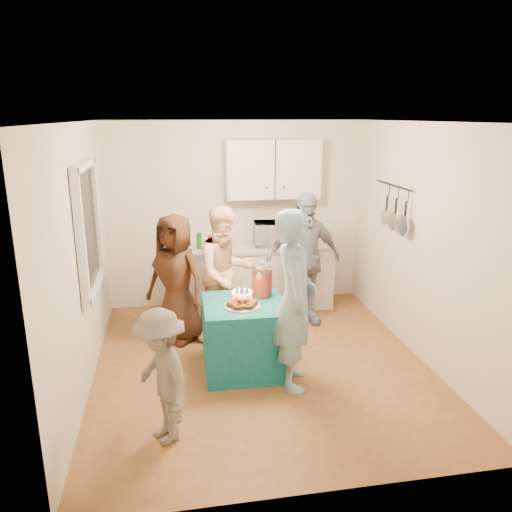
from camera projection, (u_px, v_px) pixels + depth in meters
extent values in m
plane|color=brown|center=(261.00, 364.00, 5.54)|extent=(4.00, 4.00, 0.00)
plane|color=white|center=(262.00, 122.00, 4.83)|extent=(4.00, 4.00, 0.00)
plane|color=silver|center=(236.00, 215.00, 7.08)|extent=(3.60, 3.60, 0.00)
plane|color=silver|center=(81.00, 260.00, 4.88)|extent=(4.00, 4.00, 0.00)
plane|color=silver|center=(422.00, 244.00, 5.48)|extent=(4.00, 4.00, 0.00)
cube|color=black|center=(87.00, 228.00, 5.10)|extent=(0.04, 1.00, 1.20)
cube|color=white|center=(253.00, 279.00, 7.06)|extent=(2.20, 0.58, 0.86)
cube|color=beige|center=(253.00, 248.00, 6.94)|extent=(2.24, 0.62, 0.05)
cube|color=white|center=(273.00, 169.00, 6.84)|extent=(1.30, 0.30, 0.80)
cube|color=black|center=(390.00, 206.00, 6.05)|extent=(0.12, 1.00, 0.60)
imported|color=white|center=(275.00, 234.00, 6.94)|extent=(0.63, 0.46, 0.33)
cube|color=#10656E|center=(244.00, 336.00, 5.34)|extent=(0.87, 0.87, 0.76)
cylinder|color=red|center=(262.00, 281.00, 5.41)|extent=(0.22, 0.22, 0.34)
imported|color=#85ACC2|center=(295.00, 300.00, 4.90)|extent=(0.53, 0.72, 1.82)
imported|color=brown|center=(176.00, 279.00, 5.95)|extent=(0.91, 0.87, 1.57)
imported|color=#FFA785|center=(226.00, 273.00, 6.02)|extent=(0.97, 0.87, 1.64)
imported|color=#101D37|center=(303.00, 259.00, 6.42)|extent=(1.07, 0.56, 1.74)
imported|color=#5E554B|center=(162.00, 377.00, 4.10)|extent=(0.70, 0.87, 1.18)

